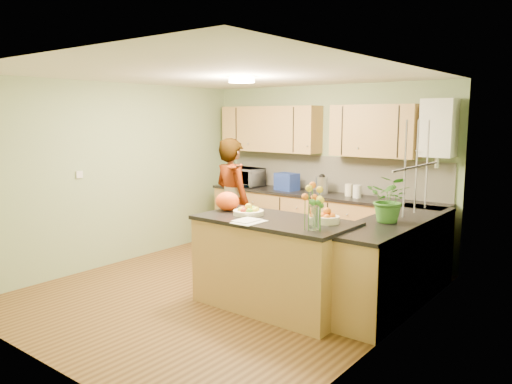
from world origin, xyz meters
The scene contains 28 objects.
floor centered at (0.00, 0.00, 0.00)m, with size 4.50×4.50×0.00m, color #503216.
ceiling centered at (0.00, 0.00, 2.50)m, with size 4.00×4.50×0.02m, color silver.
wall_back centered at (0.00, 2.25, 1.25)m, with size 4.00×0.02×2.50m, color #92AD7B.
wall_front centered at (0.00, -2.25, 1.25)m, with size 4.00×0.02×2.50m, color #92AD7B.
wall_left centered at (-2.00, 0.00, 1.25)m, with size 0.02×4.50×2.50m, color #92AD7B.
wall_right centered at (2.00, 0.00, 1.25)m, with size 0.02×4.50×2.50m, color #92AD7B.
back_counter centered at (0.10, 1.95, 0.47)m, with size 3.64×0.62×0.94m.
right_counter centered at (1.70, 0.85, 0.47)m, with size 0.62×2.24×0.94m.
splashback centered at (0.10, 2.23, 1.20)m, with size 3.60×0.02×0.52m, color beige.
upper_cabinets centered at (-0.18, 2.08, 1.85)m, with size 3.20×0.34×0.70m.
boiler centered at (1.70, 2.09, 1.90)m, with size 0.40×0.30×0.86m.
window_right centered at (1.99, 0.60, 1.55)m, with size 0.01×1.30×1.05m.
light_switch centered at (-1.99, -0.60, 1.30)m, with size 0.02×0.09×0.09m, color white.
ceiling_lamp centered at (0.00, 0.30, 2.46)m, with size 0.30×0.30×0.07m.
peninsula_island centered at (0.72, -0.04, 0.49)m, with size 1.69×0.87×0.97m.
fruit_dish centered at (0.37, -0.04, 1.02)m, with size 0.34×0.34×0.12m.
orange_bowl centered at (1.27, 0.11, 1.03)m, with size 0.25×0.25×0.15m.
flower_vase centered at (1.32, -0.22, 1.30)m, with size 0.27×0.27×0.50m.
orange_bag centered at (0.02, 0.01, 1.08)m, with size 0.29×0.25×0.22m, color #FF5215.
papers centered at (0.62, -0.34, 0.97)m, with size 0.25×0.33×0.01m, color white.
violinist centered at (-0.60, 0.81, 0.88)m, with size 0.64×0.42×1.76m, color tan.
violin centered at (-0.40, 0.59, 1.41)m, with size 0.54×0.22×0.11m, color #4E0E04, non-canonical shape.
microwave centered at (-1.25, 1.93, 1.09)m, with size 0.53×0.36×0.29m, color white.
blue_box centered at (-0.47, 1.93, 1.07)m, with size 0.32×0.24×0.26m, color navy.
kettle centered at (0.12, 1.96, 1.08)m, with size 0.18×0.18×0.33m.
jar_cream centered at (0.53, 2.00, 1.02)m, with size 0.11×0.11×0.17m, color #F8EBC6.
jar_white centered at (0.70, 1.92, 1.03)m, with size 0.12×0.12×0.18m, color white.
potted_plant centered at (1.70, 0.67, 1.19)m, with size 0.45×0.39×0.50m, color #397928.
Camera 1 is at (3.75, -4.23, 2.03)m, focal length 35.00 mm.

